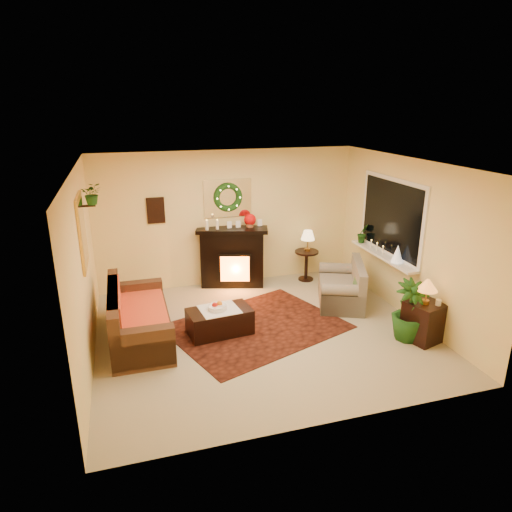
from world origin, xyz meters
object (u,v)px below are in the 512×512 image
object	(u,v)px
sofa	(139,313)
loveseat	(341,280)
end_table_square	(423,323)
side_table_round	(306,265)
coffee_table	(220,321)
fireplace	(232,259)

from	to	relation	value
sofa	loveseat	world-z (taller)	sofa
sofa	end_table_square	distance (m)	4.28
sofa	end_table_square	bearing A→B (deg)	-16.85
end_table_square	side_table_round	bearing A→B (deg)	105.01
side_table_round	end_table_square	size ratio (longest dim) A/B	1.02
sofa	coffee_table	bearing A→B (deg)	-8.84
sofa	side_table_round	bearing A→B (deg)	24.84
sofa	side_table_round	xyz separation A→B (m)	(3.34, 1.54, -0.11)
loveseat	side_table_round	distance (m)	1.21
loveseat	side_table_round	size ratio (longest dim) A/B	2.08
sofa	side_table_round	size ratio (longest dim) A/B	3.14
sofa	coffee_table	world-z (taller)	sofa
fireplace	side_table_round	distance (m)	1.51
fireplace	side_table_round	world-z (taller)	fireplace
fireplace	end_table_square	bearing A→B (deg)	-36.52
sofa	coffee_table	xyz separation A→B (m)	(1.18, -0.18, -0.22)
loveseat	coffee_table	distance (m)	2.40
loveseat	end_table_square	bearing A→B (deg)	-47.74
loveseat	end_table_square	xyz separation A→B (m)	(0.58, -1.59, -0.15)
side_table_round	loveseat	bearing A→B (deg)	-81.83
sofa	fireplace	xyz separation A→B (m)	(1.85, 1.69, 0.12)
sofa	fireplace	size ratio (longest dim) A/B	1.62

